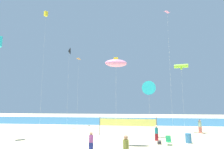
{
  "coord_description": "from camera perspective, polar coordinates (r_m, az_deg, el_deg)",
  "views": [
    {
      "loc": [
        2.45,
        -15.73,
        4.13
      ],
      "look_at": [
        -0.27,
        7.5,
        7.73
      ],
      "focal_mm": 30.27,
      "sensor_mm": 36.0,
      "label": 1
    }
  ],
  "objects": [
    {
      "name": "volleyball_net",
      "position": [
        25.19,
        4.67,
        -14.42
      ],
      "size": [
        7.4,
        0.59,
        2.4
      ],
      "color": "#4C4C51",
      "rests_on": "ground"
    },
    {
      "name": "beachgoer_teal_shirt",
      "position": [
        22.87,
        13.28,
        -16.64
      ],
      "size": [
        0.39,
        0.39,
        1.69
      ],
      "rotation": [
        0.0,
        0.0,
        4.15
      ],
      "color": "maroon",
      "rests_on": "ground"
    },
    {
      "name": "kite_cyan_delta",
      "position": [
        24.32,
        11.11,
        -4.01
      ],
      "size": [
        1.79,
        0.79,
        6.94
      ],
      "color": "silver",
      "rests_on": "ground"
    },
    {
      "name": "kite_pink_inflatable",
      "position": [
        19.37,
        1.19,
        3.45
      ],
      "size": [
        2.3,
        0.86,
        8.84
      ],
      "color": "silver",
      "rests_on": "ground"
    },
    {
      "name": "beachgoer_sage_shirt",
      "position": [
        30.56,
        25.03,
        -13.84
      ],
      "size": [
        0.43,
        0.43,
        1.86
      ],
      "rotation": [
        0.0,
        0.0,
        0.6
      ],
      "color": "#EA7260",
      "rests_on": "ground"
    },
    {
      "name": "ocean_band",
      "position": [
        47.32,
        3.78,
        -13.73
      ],
      "size": [
        120.0,
        20.0,
        0.01
      ],
      "primitive_type": "cube",
      "color": "teal",
      "rests_on": "ground"
    },
    {
      "name": "beach_handbag",
      "position": [
        21.05,
        14.12,
        -19.38
      ],
      "size": [
        0.39,
        0.19,
        0.31
      ],
      "primitive_type": "cube",
      "color": "#2D2D33",
      "rests_on": "ground"
    },
    {
      "name": "kite_yellow_box",
      "position": [
        37.01,
        -19.36,
        16.74
      ],
      "size": [
        0.71,
        0.71,
        20.29
      ],
      "color": "silver",
      "rests_on": "ground"
    },
    {
      "name": "folding_beach_chair",
      "position": [
        20.96,
        16.72,
        -18.46
      ],
      "size": [
        0.52,
        0.65,
        0.89
      ],
      "rotation": [
        0.0,
        0.0,
        0.12
      ],
      "color": "#1E8C4C",
      "rests_on": "ground"
    },
    {
      "name": "kite_pink_diamond",
      "position": [
        30.07,
        16.44,
        17.34
      ],
      "size": [
        0.84,
        0.84,
        17.67
      ],
      "color": "silver",
      "rests_on": "ground"
    },
    {
      "name": "beachgoer_plum_shirt",
      "position": [
        17.72,
        -6.35,
        -19.28
      ],
      "size": [
        0.37,
        0.37,
        1.64
      ],
      "rotation": [
        0.0,
        0.0,
        6.13
      ],
      "color": "navy",
      "rests_on": "ground"
    },
    {
      "name": "beachgoer_olive_shirt",
      "position": [
        14.55,
        4.22,
        -21.18
      ],
      "size": [
        0.42,
        0.42,
        1.86
      ],
      "rotation": [
        0.0,
        0.0,
        2.18
      ],
      "color": "olive",
      "rests_on": "ground"
    },
    {
      "name": "kite_black_delta",
      "position": [
        37.94,
        -12.81,
        6.9
      ],
      "size": [
        0.69,
        1.4,
        14.92
      ],
      "color": "silver",
      "rests_on": "ground"
    },
    {
      "name": "kite_orange_diamond",
      "position": [
        36.59,
        -10.04,
        4.55
      ],
      "size": [
        0.81,
        0.79,
        12.79
      ],
      "color": "silver",
      "rests_on": "ground"
    },
    {
      "name": "kite_lime_tube",
      "position": [
        29.63,
        20.16,
        2.34
      ],
      "size": [
        2.03,
        1.03,
        9.86
      ],
      "color": "silver",
      "rests_on": "ground"
    },
    {
      "name": "trash_barrel",
      "position": [
        22.6,
        22.08,
        -17.39
      ],
      "size": [
        0.63,
        0.63,
        0.99
      ],
      "primitive_type": "cylinder",
      "color": "teal",
      "rests_on": "ground"
    }
  ]
}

